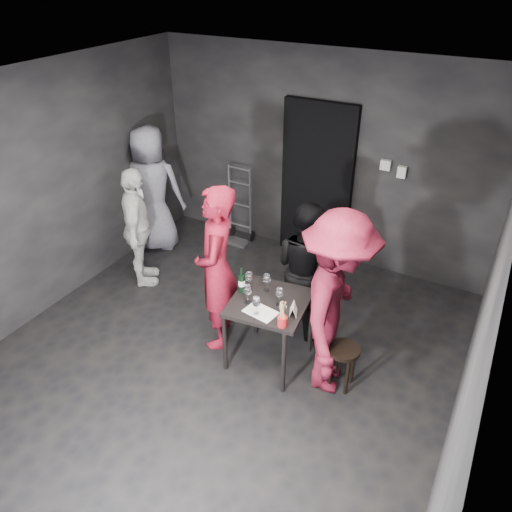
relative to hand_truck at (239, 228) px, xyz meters
The scene contains 26 objects.
floor 2.50m from the hand_truck, 64.62° to the right, with size 4.50×5.00×0.02m, color black.
ceiling 3.52m from the hand_truck, 64.62° to the right, with size 4.50×5.00×0.02m, color silver.
wall_back 1.58m from the hand_truck, 13.29° to the left, with size 4.50×0.04×2.70m, color black.
wall_left 2.79m from the hand_truck, 117.77° to the right, with size 0.04×5.00×2.70m, color black.
wall_right 4.17m from the hand_truck, 34.13° to the right, with size 0.04×5.00×2.70m, color black.
doorway 1.37m from the hand_truck, 10.20° to the left, with size 0.95×0.10×2.10m, color black.
wallbox_upper 2.29m from the hand_truck, ahead, with size 0.12×0.06×0.12m, color #B7B7B2.
wallbox_lower 2.44m from the hand_truck, ahead, with size 0.10×0.06×0.14m, color #B7B7B2.
hand_truck is the anchor object (origin of this frame).
tasting_table 2.55m from the hand_truck, 52.99° to the right, with size 0.72×0.72×0.75m.
stool 3.03m from the hand_truck, 40.93° to the right, with size 0.31×0.31×0.47m.
server_red 2.31m from the hand_truck, 65.54° to the right, with size 0.78×0.51×2.13m, color maroon.
woman_black 2.12m from the hand_truck, 39.51° to the right, with size 0.74×0.40×1.52m, color black.
man_maroon 3.08m from the hand_truck, 42.51° to the right, with size 1.46×0.68×2.26m, color maroon.
bystander_cream 1.68m from the hand_truck, 110.05° to the right, with size 0.90×0.43×1.54m, color white.
bystander_grey 1.41m from the hand_truck, 144.31° to the right, with size 0.98×0.54×2.01m, color gray.
tasting_mat 2.72m from the hand_truck, 55.32° to the right, with size 0.30×0.20×0.00m, color white.
wine_glass_a 2.59m from the hand_truck, 57.77° to the right, with size 0.08×0.08×0.22m, color white, non-canonical shape.
wine_glass_b 2.38m from the hand_truck, 57.15° to the right, with size 0.08×0.08×0.21m, color white, non-canonical shape.
wine_glass_c 2.41m from the hand_truck, 52.91° to the right, with size 0.08×0.08×0.20m, color white, non-canonical shape.
wine_glass_d 2.77m from the hand_truck, 56.23° to the right, with size 0.08×0.08×0.21m, color white, non-canonical shape.
wine_glass_e 2.84m from the hand_truck, 51.37° to the right, with size 0.07×0.07×0.18m, color white, non-canonical shape.
wine_glass_f 2.66m from the hand_truck, 51.18° to the right, with size 0.08×0.08×0.20m, color white, non-canonical shape.
wine_bottle 2.42m from the hand_truck, 58.94° to the right, with size 0.07×0.07×0.27m.
breadstick_cup 2.96m from the hand_truck, 51.95° to the right, with size 0.09×0.09×0.28m.
reserved_card 2.79m from the hand_truck, 49.31° to the right, with size 0.08×0.14×0.10m, color white, non-canonical shape.
Camera 1 is at (2.17, -3.19, 3.63)m, focal length 35.00 mm.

